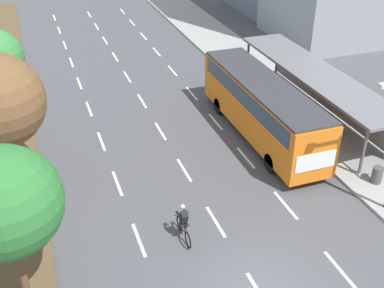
# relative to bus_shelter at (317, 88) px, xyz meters

# --- Properties ---
(median_strip) EXTENTS (2.60, 52.00, 0.12)m
(median_strip) POSITION_rel_bus_shelter_xyz_m (-17.83, 8.37, -1.80)
(median_strip) COLOR brown
(median_strip) RESTS_ON ground
(sidewalk_right) EXTENTS (4.50, 52.00, 0.15)m
(sidewalk_right) POSITION_rel_bus_shelter_xyz_m (-0.28, 8.37, -1.79)
(sidewalk_right) COLOR #9E9E99
(sidewalk_right) RESTS_ON ground
(lane_divider_left) EXTENTS (0.14, 45.56, 0.01)m
(lane_divider_left) POSITION_rel_bus_shelter_xyz_m (-13.03, 5.66, -1.86)
(lane_divider_left) COLOR white
(lane_divider_left) RESTS_ON ground
(lane_divider_center) EXTENTS (0.14, 45.56, 0.01)m
(lane_divider_center) POSITION_rel_bus_shelter_xyz_m (-9.53, 5.66, -1.86)
(lane_divider_center) COLOR white
(lane_divider_center) RESTS_ON ground
(lane_divider_right) EXTENTS (0.14, 45.56, 0.01)m
(lane_divider_right) POSITION_rel_bus_shelter_xyz_m (-6.03, 5.66, -1.86)
(lane_divider_right) COLOR white
(lane_divider_right) RESTS_ON ground
(bus_shelter) EXTENTS (2.90, 14.06, 2.86)m
(bus_shelter) POSITION_rel_bus_shelter_xyz_m (0.00, 0.00, 0.00)
(bus_shelter) COLOR gray
(bus_shelter) RESTS_ON sidewalk_right
(bus) EXTENTS (2.54, 11.29, 3.37)m
(bus) POSITION_rel_bus_shelter_xyz_m (-4.28, -1.11, 0.20)
(bus) COLOR orange
(bus) RESTS_ON ground
(cyclist) EXTENTS (0.46, 1.82, 1.71)m
(cyclist) POSITION_rel_bus_shelter_xyz_m (-11.21, -7.89, -1.07)
(cyclist) COLOR black
(cyclist) RESTS_ON ground
(median_tree_nearest) EXTENTS (3.79, 3.79, 6.18)m
(median_tree_nearest) POSITION_rel_bus_shelter_xyz_m (-17.60, -9.03, 2.53)
(median_tree_nearest) COLOR brown
(median_tree_nearest) RESTS_ON median_strip
(trash_bin) EXTENTS (0.52, 0.52, 0.85)m
(trash_bin) POSITION_rel_bus_shelter_xyz_m (-1.08, -7.40, -1.29)
(trash_bin) COLOR #4C4C51
(trash_bin) RESTS_ON sidewalk_right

